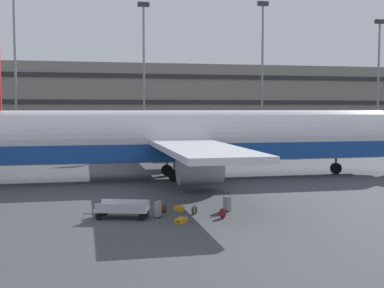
{
  "coord_description": "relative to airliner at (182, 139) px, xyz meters",
  "views": [
    {
      "loc": [
        -8.7,
        -39.07,
        5.41
      ],
      "look_at": [
        -1.78,
        -5.77,
        3.0
      ],
      "focal_mm": 47.14,
      "sensor_mm": 36.0,
      "label": 1
    }
  ],
  "objects": [
    {
      "name": "suitcase_red",
      "position": [
        -2.85,
        -14.88,
        -2.97
      ],
      "size": [
        0.71,
        0.78,
        0.22
      ],
      "color": "orange",
      "rests_on": "ground_plane"
    },
    {
      "name": "airliner",
      "position": [
        0.0,
        0.0,
        0.0
      ],
      "size": [
        39.52,
        31.76,
        11.22
      ],
      "color": "silver",
      "rests_on": "ground_plane"
    },
    {
      "name": "light_mast_left",
      "position": [
        -17.46,
        40.55,
        10.0
      ],
      "size": [
        1.8,
        0.5,
        22.73
      ],
      "color": "gray",
      "rests_on": "ground_plane"
    },
    {
      "name": "backpack_orange",
      "position": [
        -0.67,
        -14.37,
        -2.84
      ],
      "size": [
        0.4,
        0.28,
        0.53
      ],
      "color": "maroon",
      "rests_on": "ground_plane"
    },
    {
      "name": "backpack_laid_flat",
      "position": [
        -1.84,
        -13.1,
        -2.87
      ],
      "size": [
        0.33,
        0.23,
        0.47
      ],
      "color": "gray",
      "rests_on": "ground_plane"
    },
    {
      "name": "suitcase_purple",
      "position": [
        0.02,
        -12.7,
        -2.67
      ],
      "size": [
        0.36,
        0.47,
        0.99
      ],
      "color": "gray",
      "rests_on": "ground_plane"
    },
    {
      "name": "backpack_teal",
      "position": [
        -3.36,
        -12.46,
        -2.86
      ],
      "size": [
        0.4,
        0.41,
        0.49
      ],
      "color": "#592619",
      "rests_on": "ground_plane"
    },
    {
      "name": "ground_plane",
      "position": [
        1.56,
        1.01,
        -3.07
      ],
      "size": [
        600.0,
        600.0,
        0.0
      ],
      "primitive_type": "plane",
      "color": "#424449"
    },
    {
      "name": "suitcase_silver",
      "position": [
        -3.76,
        -13.5,
        -2.65
      ],
      "size": [
        0.4,
        0.52,
        0.92
      ],
      "color": "gray",
      "rests_on": "ground_plane"
    },
    {
      "name": "light_mast_right",
      "position": [
        41.9,
        40.55,
        8.84
      ],
      "size": [
        1.8,
        0.5,
        20.5
      ],
      "color": "gray",
      "rests_on": "ground_plane"
    },
    {
      "name": "light_mast_center_left",
      "position": [
        1.57,
        40.55,
        9.47
      ],
      "size": [
        1.8,
        0.5,
        21.72
      ],
      "color": "gray",
      "rests_on": "ground_plane"
    },
    {
      "name": "light_mast_center_right",
      "position": [
        20.92,
        40.55,
        9.95
      ],
      "size": [
        1.8,
        0.5,
        22.64
      ],
      "color": "gray",
      "rests_on": "ground_plane"
    },
    {
      "name": "terminal_structure",
      "position": [
        1.56,
        53.78,
        3.41
      ],
      "size": [
        146.01,
        15.81,
        12.96
      ],
      "color": "gray",
      "rests_on": "ground_plane"
    },
    {
      "name": "baggage_cart",
      "position": [
        -5.5,
        -13.32,
        -2.65
      ],
      "size": [
        3.36,
        1.98,
        0.82
      ],
      "color": "#B7B7BC",
      "rests_on": "ground_plane"
    },
    {
      "name": "suitcase_black",
      "position": [
        -2.46,
        -12.11,
        -2.95
      ],
      "size": [
        0.5,
        0.73,
        0.25
      ],
      "color": "orange",
      "rests_on": "ground_plane"
    }
  ]
}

